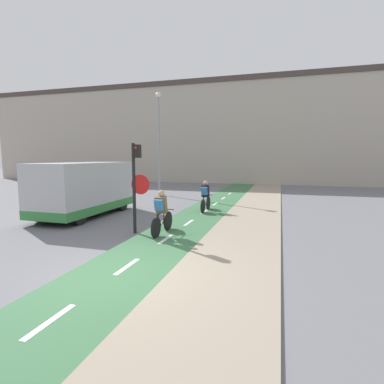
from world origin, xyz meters
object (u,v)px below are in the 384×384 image
traffic_light_pole (136,178)px  cyclist_near (162,214)px  street_lamp_far (159,133)px  van (85,190)px  cyclist_far (205,197)px

traffic_light_pole → cyclist_near: (0.87, 0.11, -1.19)m
street_lamp_far → van: 8.51m
street_lamp_far → cyclist_far: (4.64, -5.39, -3.53)m
traffic_light_pole → street_lamp_far: bearing=108.6°
cyclist_near → van: bearing=155.3°
street_lamp_far → van: size_ratio=1.38×
traffic_light_pole → street_lamp_far: size_ratio=0.44×
traffic_light_pole → cyclist_far: traffic_light_pole is taller
street_lamp_far → cyclist_far: street_lamp_far is taller
traffic_light_pole → street_lamp_far: 10.93m
street_lamp_far → cyclist_far: size_ratio=4.02×
cyclist_near → cyclist_far: 4.64m
traffic_light_pole → cyclist_far: (1.25, 4.74, -1.20)m
cyclist_far → traffic_light_pole: bearing=-104.7°
cyclist_far → van: (-4.92, -2.54, 0.46)m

